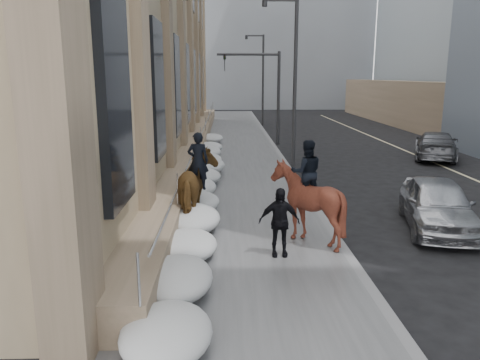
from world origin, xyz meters
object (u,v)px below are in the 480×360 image
Objects in this scene: mounted_horse_right at (307,199)px; pedestrian at (279,222)px; car_grey at (436,145)px; car_silver at (437,204)px; mounted_horse_left at (198,186)px.

mounted_horse_right reaches higher than pedestrian.
car_silver is at bearing 88.57° from car_grey.
mounted_horse_left is at bearing 128.46° from pedestrian.
car_silver is (7.09, -0.39, -0.49)m from mounted_horse_left.
mounted_horse_right is at bearing -149.96° from car_silver.
mounted_horse_right is 16.14m from car_grey.
mounted_horse_left is at bearing -30.22° from mounted_horse_right.
mounted_horse_left reaches higher than mounted_horse_right.
mounted_horse_left reaches higher than car_silver.
car_grey is at bearing 79.42° from car_silver.
mounted_horse_left is 0.53× the size of car_grey.
mounted_horse_right is 0.61× the size of car_silver.
car_silver is (4.95, 2.27, -0.22)m from pedestrian.
pedestrian reaches higher than car_silver.
car_grey is (9.35, 13.14, -0.53)m from mounted_horse_right.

